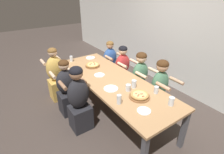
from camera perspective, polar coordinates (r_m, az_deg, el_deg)
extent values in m
plane|color=#423833|center=(3.58, 0.00, -11.31)|extent=(18.00, 18.00, 0.00)
cube|color=silver|center=(4.15, 22.19, 16.72)|extent=(10.00, 0.06, 3.20)
cube|color=tan|center=(3.17, 0.00, -1.12)|extent=(2.72, 0.93, 0.04)
cube|color=#4C4C51|center=(4.23, -14.66, 0.01)|extent=(0.07, 0.07, 0.70)
cube|color=#4C4C51|center=(4.52, -5.10, 2.70)|extent=(0.07, 0.07, 0.70)
cube|color=#4C4C51|center=(2.92, 22.39, -15.55)|extent=(0.07, 0.07, 0.70)
cylinder|color=brown|center=(2.71, 8.95, -6.36)|extent=(0.32, 0.32, 0.02)
torus|color=tan|center=(2.69, 9.00, -5.76)|extent=(0.28, 0.28, 0.04)
cylinder|color=#E5C675|center=(2.69, 8.99, -5.89)|extent=(0.23, 0.23, 0.04)
cylinder|color=#9E4C38|center=(2.63, 8.48, -6.13)|extent=(0.02, 0.02, 0.01)
cylinder|color=#9E4C38|center=(2.66, 8.78, -5.72)|extent=(0.02, 0.02, 0.01)
cylinder|color=#9E4C38|center=(2.64, 10.26, -6.20)|extent=(0.02, 0.02, 0.01)
cylinder|color=#9E4C38|center=(2.69, 9.43, -5.46)|extent=(0.02, 0.02, 0.01)
cylinder|color=#9E4C38|center=(2.63, 9.97, -6.31)|extent=(0.02, 0.02, 0.01)
cylinder|color=#9E4C38|center=(2.69, 9.89, -5.42)|extent=(0.02, 0.02, 0.01)
cylinder|color=#9E4C38|center=(2.69, 7.89, -5.32)|extent=(0.02, 0.02, 0.01)
cylinder|color=brown|center=(3.70, -6.33, 3.61)|extent=(0.30, 0.30, 0.02)
torus|color=tan|center=(3.69, -6.35, 4.03)|extent=(0.28, 0.28, 0.03)
cylinder|color=#E5C675|center=(3.69, -6.35, 3.95)|extent=(0.24, 0.24, 0.03)
cylinder|color=#9E4C38|center=(3.69, -7.14, 4.15)|extent=(0.02, 0.02, 0.01)
cylinder|color=#9E4C38|center=(3.65, -7.24, 3.93)|extent=(0.02, 0.02, 0.01)
cylinder|color=#9E4C38|center=(3.67, -5.75, 4.13)|extent=(0.02, 0.02, 0.01)
cylinder|color=#9E4C38|center=(3.76, -5.94, 4.73)|extent=(0.02, 0.02, 0.01)
cylinder|color=#9E4C38|center=(3.71, -5.66, 4.40)|extent=(0.02, 0.02, 0.01)
cylinder|color=#9E4C38|center=(3.73, -6.76, 4.46)|extent=(0.02, 0.02, 0.01)
cylinder|color=#9E4C38|center=(3.66, -5.62, 4.05)|extent=(0.02, 0.02, 0.01)
cylinder|color=white|center=(4.16, -7.06, 6.28)|extent=(0.22, 0.22, 0.01)
cube|color=#B7B7BC|center=(4.16, -7.06, 6.39)|extent=(0.10, 0.13, 0.01)
cylinder|color=white|center=(3.32, -4.14, 0.68)|extent=(0.20, 0.20, 0.01)
cube|color=#B7B7BC|center=(3.31, -4.14, 0.81)|extent=(0.03, 0.14, 0.01)
cylinder|color=white|center=(2.44, 10.37, -10.80)|extent=(0.19, 0.19, 0.01)
cube|color=#B7B7BC|center=(2.44, 10.39, -10.63)|extent=(0.11, 0.10, 0.01)
cylinder|color=white|center=(2.88, -0.36, -3.79)|extent=(0.24, 0.24, 0.01)
cube|color=#B7B7BC|center=(2.87, -0.36, -3.63)|extent=(0.07, 0.16, 0.01)
cylinder|color=silver|center=(2.82, 5.36, -3.46)|extent=(0.08, 0.08, 0.11)
cylinder|color=#1EA8DB|center=(2.83, 5.35, -3.73)|extent=(0.07, 0.07, 0.08)
cylinder|color=black|center=(2.80, 5.62, -3.39)|extent=(0.01, 0.02, 0.14)
cylinder|color=silver|center=(2.91, 7.17, -2.26)|extent=(0.08, 0.08, 0.13)
cylinder|color=silver|center=(2.92, 7.14, -2.74)|extent=(0.07, 0.07, 0.08)
cylinder|color=silver|center=(4.01, -13.16, 5.82)|extent=(0.07, 0.07, 0.13)
cylinder|color=silver|center=(4.02, -13.12, 5.50)|extent=(0.06, 0.06, 0.08)
cylinder|color=silver|center=(2.51, 2.32, -7.31)|extent=(0.07, 0.07, 0.15)
cylinder|color=silver|center=(2.83, 14.24, -4.11)|extent=(0.07, 0.07, 0.12)
cylinder|color=silver|center=(2.62, 18.80, -7.50)|extent=(0.08, 0.08, 0.13)
cylinder|color=black|center=(2.64, 18.70, -8.06)|extent=(0.07, 0.07, 0.07)
cube|color=#2D5193|center=(4.54, -0.62, 1.13)|extent=(0.32, 0.34, 0.44)
ellipsoid|color=#2D5193|center=(4.36, -0.65, 6.46)|extent=(0.24, 0.36, 0.46)
sphere|color=tan|center=(4.26, -0.67, 10.43)|extent=(0.18, 0.18, 0.18)
ellipsoid|color=brown|center=(4.25, -0.67, 10.83)|extent=(0.18, 0.18, 0.12)
cylinder|color=tan|center=(4.26, 2.82, 7.21)|extent=(0.28, 0.06, 0.06)
cylinder|color=tan|center=(4.08, -1.04, 6.27)|extent=(0.28, 0.06, 0.06)
cube|color=#B22D2D|center=(4.18, 3.29, -1.45)|extent=(0.32, 0.34, 0.44)
ellipsoid|color=#B22D2D|center=(3.98, 3.47, 4.27)|extent=(0.24, 0.36, 0.46)
sphere|color=beige|center=(3.86, 3.60, 8.68)|extent=(0.19, 0.19, 0.19)
ellipsoid|color=black|center=(3.85, 3.62, 9.15)|extent=(0.20, 0.20, 0.13)
cylinder|color=beige|center=(3.90, 7.36, 5.02)|extent=(0.28, 0.06, 0.06)
cylinder|color=beige|center=(3.70, 3.35, 3.90)|extent=(0.28, 0.06, 0.06)
cube|color=gold|center=(4.05, -17.09, -3.73)|extent=(0.32, 0.34, 0.44)
ellipsoid|color=gold|center=(3.83, -18.10, 2.61)|extent=(0.24, 0.36, 0.55)
sphere|color=beige|center=(3.70, -18.91, 7.64)|extent=(0.18, 0.18, 0.18)
ellipsoid|color=brown|center=(3.69, -18.98, 8.09)|extent=(0.18, 0.18, 0.12)
cylinder|color=beige|center=(3.94, -21.62, 4.51)|extent=(0.28, 0.06, 0.06)
cylinder|color=beige|center=(4.01, -16.95, 5.71)|extent=(0.28, 0.06, 0.06)
cube|color=#232328|center=(3.56, -13.88, -8.00)|extent=(0.32, 0.34, 0.44)
ellipsoid|color=#232328|center=(3.32, -14.77, -1.45)|extent=(0.24, 0.36, 0.49)
sphere|color=beige|center=(3.18, -15.48, 3.76)|extent=(0.18, 0.18, 0.18)
ellipsoid|color=#422814|center=(3.16, -15.55, 4.30)|extent=(0.19, 0.19, 0.13)
cylinder|color=beige|center=(3.41, -18.87, 0.58)|extent=(0.28, 0.06, 0.06)
cylinder|color=beige|center=(3.50, -13.58, 2.03)|extent=(0.28, 0.06, 0.06)
cube|color=#477556|center=(3.80, 8.66, -4.96)|extent=(0.32, 0.34, 0.44)
ellipsoid|color=#477556|center=(3.58, 9.17, 1.25)|extent=(0.24, 0.36, 0.48)
sphere|color=beige|center=(3.44, 9.59, 6.26)|extent=(0.21, 0.21, 0.21)
ellipsoid|color=#422814|center=(3.43, 9.63, 6.82)|extent=(0.21, 0.21, 0.14)
cylinder|color=beige|center=(3.52, 13.59, 2.05)|extent=(0.28, 0.06, 0.06)
cylinder|color=beige|center=(3.30, 9.52, 0.63)|extent=(0.28, 0.06, 0.06)
cube|color=#477556|center=(3.51, 14.44, -8.66)|extent=(0.32, 0.34, 0.44)
ellipsoid|color=#477556|center=(3.26, 15.39, -2.03)|extent=(0.24, 0.36, 0.49)
sphere|color=tan|center=(3.11, 16.17, 3.49)|extent=(0.21, 0.21, 0.21)
ellipsoid|color=#422814|center=(3.10, 16.26, 4.11)|extent=(0.21, 0.21, 0.15)
cylinder|color=tan|center=(3.24, 20.30, -1.12)|extent=(0.28, 0.06, 0.06)
cylinder|color=tan|center=(2.99, 16.37, -2.94)|extent=(0.28, 0.06, 0.06)
cube|color=#232328|center=(3.16, -10.17, -12.79)|extent=(0.32, 0.34, 0.44)
ellipsoid|color=#232328|center=(2.87, -10.97, -5.34)|extent=(0.24, 0.36, 0.53)
sphere|color=#9E7051|center=(2.69, -11.65, 1.20)|extent=(0.21, 0.21, 0.21)
ellipsoid|color=black|center=(2.68, -11.73, 1.90)|extent=(0.21, 0.21, 0.15)
cylinder|color=#9E7051|center=(2.94, -15.86, -2.66)|extent=(0.28, 0.06, 0.06)
cylinder|color=#9E7051|center=(3.04, -9.85, -0.87)|extent=(0.28, 0.06, 0.06)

